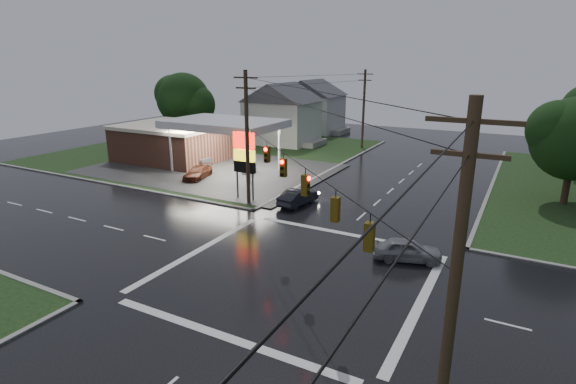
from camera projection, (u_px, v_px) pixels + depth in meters
The scene contains 14 objects.
ground at pixel (297, 273), 25.76m from camera, with size 120.00×120.00×0.00m, color black.
grass_nw at pixel (213, 151), 59.54m from camera, with size 36.00×36.00×0.08m, color black.
gas_station at pixel (181, 140), 53.37m from camera, with size 26.20×18.00×5.60m.
pylon_sign at pixel (244, 154), 38.27m from camera, with size 2.00×0.35×6.00m.
utility_pole_nw at pixel (247, 137), 36.48m from camera, with size 2.20×0.32×11.00m.
utility_pole_se at pixel (453, 300), 11.79m from camera, with size 2.20×0.32×11.00m.
utility_pole_n at pixel (364, 108), 60.59m from camera, with size 2.20×0.32×10.50m.
traffic_signals at pixel (298, 163), 23.90m from camera, with size 26.87×26.87×1.47m.
house_near at pixel (282, 113), 64.43m from camera, with size 11.05×8.48×8.60m.
house_far at pixel (312, 105), 75.00m from camera, with size 11.05×8.48×8.60m.
tree_nw_behind at pixel (184, 100), 64.74m from camera, with size 8.93×7.60×10.00m.
car_north at pixel (298, 197), 37.63m from camera, with size 1.47×4.20×1.39m, color black.
car_crossing at pixel (407, 250), 27.21m from camera, with size 1.64×4.07×1.39m, color gray.
car_pump at pixel (198, 173), 45.89m from camera, with size 1.77×4.35×1.26m, color #512212.
Camera 1 is at (10.69, -20.80, 11.79)m, focal length 28.00 mm.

